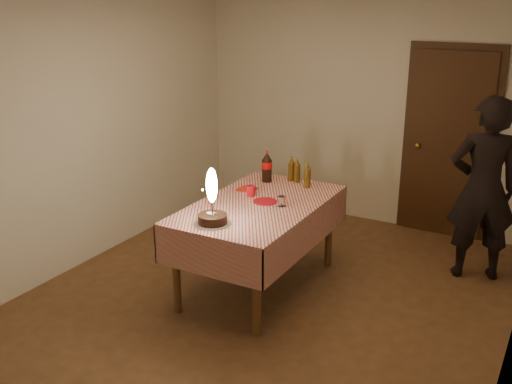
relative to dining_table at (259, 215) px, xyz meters
The scene contains 13 objects.
ground 0.74m from the dining_table, 17.84° to the right, with size 4.00×4.50×0.01m, color brown.
room_shell 0.96m from the dining_table, ahead, with size 4.04×4.54×2.62m.
dining_table is the anchor object (origin of this frame).
birthday_cake 0.67m from the dining_table, 98.70° to the right, with size 0.30×0.30×0.47m.
red_plate 0.13m from the dining_table, 65.14° to the left, with size 0.22×0.22×0.01m, color #AC0B18.
red_cup 0.27m from the dining_table, 138.15° to the left, with size 0.08×0.08×0.10m, color red.
clear_cup 0.26m from the dining_table, 10.13° to the left, with size 0.07×0.07×0.09m, color white.
napkin_stack 0.41m from the dining_table, 135.69° to the left, with size 0.15×0.15×0.02m, color #B11F14.
cola_bottle 0.71m from the dining_table, 111.73° to the left, with size 0.10×0.10×0.32m.
amber_bottle_left 0.79m from the dining_table, 93.24° to the left, with size 0.06×0.06×0.25m.
amber_bottle_right 0.70m from the dining_table, 73.40° to the left, with size 0.06×0.06×0.25m.
amber_bottle_mid 0.77m from the dining_table, 87.69° to the left, with size 0.06×0.06×0.25m.
photographer 2.11m from the dining_table, 35.56° to the left, with size 0.76×0.63×1.77m.
Camera 1 is at (2.24, -4.36, 2.63)m, focal length 42.00 mm.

